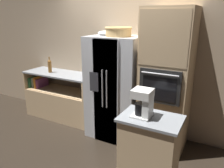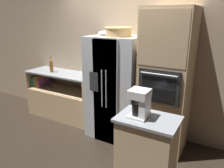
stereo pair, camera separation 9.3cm
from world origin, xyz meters
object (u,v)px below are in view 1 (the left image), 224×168
(fruit_bowl, at_px, (107,33))
(refrigerator, at_px, (116,88))
(coffee_maker, at_px, (144,102))
(wall_oven, at_px, (166,82))
(wicker_basket, at_px, (118,31))
(bottle_tall, at_px, (50,66))

(fruit_bowl, bearing_deg, refrigerator, -21.16)
(refrigerator, height_order, coffee_maker, refrigerator)
(wall_oven, bearing_deg, fruit_bowl, 177.04)
(wall_oven, xyz_separation_m, coffee_maker, (0.03, -1.03, 0.04))
(wicker_basket, bearing_deg, bottle_tall, 177.04)
(bottle_tall, relative_size, coffee_maker, 0.98)
(refrigerator, bearing_deg, wicker_basket, -38.46)
(wicker_basket, xyz_separation_m, coffee_maker, (0.79, -0.94, -0.68))
(refrigerator, xyz_separation_m, wicker_basket, (0.07, -0.06, 0.93))
(fruit_bowl, height_order, bottle_tall, fruit_bowl)
(bottle_tall, distance_m, coffee_maker, 2.56)
(bottle_tall, bearing_deg, coffee_maker, -23.60)
(refrigerator, height_order, wicker_basket, wicker_basket)
(wicker_basket, distance_m, coffee_maker, 1.41)
(fruit_bowl, xyz_separation_m, bottle_tall, (-1.26, -0.06, -0.67))
(fruit_bowl, height_order, coffee_maker, fruit_bowl)
(wicker_basket, height_order, fruit_bowl, wicker_basket)
(wall_oven, bearing_deg, refrigerator, -177.98)
(coffee_maker, bearing_deg, bottle_tall, 156.40)
(refrigerator, height_order, wall_oven, wall_oven)
(wicker_basket, bearing_deg, wall_oven, 6.45)
(wall_oven, xyz_separation_m, wicker_basket, (-0.76, -0.09, 0.72))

